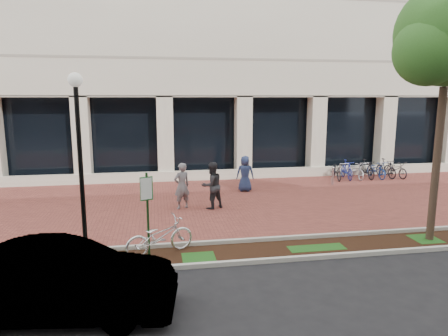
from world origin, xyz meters
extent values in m
plane|color=black|center=(0.00, 0.00, 0.00)|extent=(120.00, 120.00, 0.00)
cube|color=brown|center=(0.00, 0.00, 0.01)|extent=(40.00, 9.00, 0.01)
cube|color=black|center=(0.00, -5.25, 0.01)|extent=(40.00, 1.50, 0.01)
cube|color=#B5B5AB|center=(0.00, -4.50, 0.06)|extent=(40.00, 0.12, 0.12)
cube|color=#B5B5AB|center=(0.00, -6.00, 0.06)|extent=(40.00, 0.12, 0.12)
cube|color=black|center=(0.00, 5.60, 2.10)|extent=(40.00, 0.15, 4.20)
cube|color=beige|center=(0.00, 4.50, 0.25)|extent=(40.00, 0.25, 0.50)
cube|color=beige|center=(0.00, 4.90, 2.10)|extent=(0.80, 0.80, 4.20)
cube|color=#153C18|center=(-2.73, -5.09, 1.14)|extent=(0.05, 0.05, 2.27)
cube|color=#186127|center=(-2.73, -5.12, 1.86)|extent=(0.34, 0.02, 0.62)
cube|color=white|center=(-2.73, -5.14, 1.86)|extent=(0.30, 0.01, 0.56)
cylinder|color=black|center=(-4.38, -4.76, 0.15)|extent=(0.28, 0.28, 0.30)
cylinder|color=black|center=(-4.38, -4.76, 2.22)|extent=(0.12, 0.12, 4.45)
sphere|color=silver|center=(-4.38, -4.76, 4.59)|extent=(0.36, 0.36, 0.36)
cylinder|color=#4C382B|center=(5.47, -5.18, 2.23)|extent=(0.22, 0.22, 4.46)
sphere|color=#275219|center=(4.76, -5.39, 5.38)|extent=(1.85, 1.85, 1.85)
imported|color=silver|center=(-2.44, -4.96, 0.50)|extent=(2.03, 1.36, 1.01)
imported|color=slate|center=(-1.56, -0.61, 0.88)|extent=(0.76, 0.65, 1.76)
imported|color=#26272B|center=(-0.44, -0.76, 0.89)|extent=(1.07, 0.98, 1.78)
imported|color=#1C2747|center=(1.41, 1.75, 0.80)|extent=(0.88, 0.67, 1.61)
cylinder|color=#B0B0B4|center=(5.83, 2.29, 0.40)|extent=(0.11, 0.11, 0.79)
sphere|color=#B0B0B4|center=(5.83, 2.29, 0.84)|extent=(0.12, 0.12, 0.12)
imported|color=black|center=(6.60, 3.50, 0.44)|extent=(0.86, 1.75, 0.88)
imported|color=navy|center=(7.15, 3.50, 0.49)|extent=(0.65, 1.67, 0.98)
imported|color=silver|center=(7.70, 3.50, 0.44)|extent=(0.69, 1.71, 0.88)
imported|color=black|center=(8.25, 3.50, 0.49)|extent=(0.48, 1.64, 0.98)
imported|color=#1F4091|center=(8.80, 3.50, 0.44)|extent=(0.65, 1.70, 0.88)
imported|color=black|center=(9.35, 3.50, 0.49)|extent=(0.61, 1.66, 0.98)
imported|color=black|center=(9.90, 3.50, 0.44)|extent=(0.82, 1.75, 0.88)
cylinder|color=#B0B0B4|center=(8.25, 3.50, 0.40)|extent=(0.04, 0.04, 0.80)
imported|color=#B7B8BC|center=(-4.34, -7.77, 0.72)|extent=(4.50, 2.07, 1.43)
camera|label=1|loc=(-2.46, -15.28, 4.19)|focal=32.00mm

